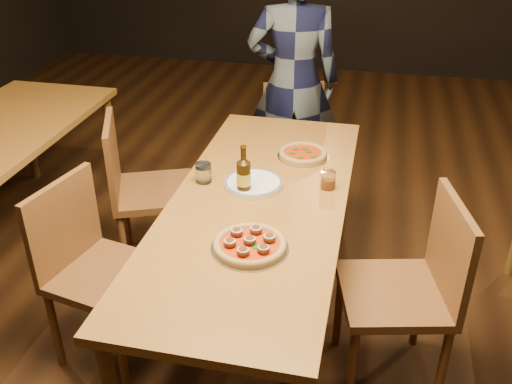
% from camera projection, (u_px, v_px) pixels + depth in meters
% --- Properties ---
extents(ground, '(9.00, 9.00, 0.00)m').
position_uv_depth(ground, '(258.00, 323.00, 3.00)').
color(ground, black).
extents(table_main, '(0.80, 2.00, 0.75)m').
position_uv_depth(table_main, '(258.00, 213.00, 2.67)').
color(table_main, brown).
rests_on(table_main, ground).
extents(chair_main_nw, '(0.52, 0.52, 0.94)m').
position_uv_depth(chair_main_nw, '(106.00, 274.00, 2.60)').
color(chair_main_nw, brown).
rests_on(chair_main_nw, ground).
extents(chair_main_sw, '(0.58, 0.58, 0.96)m').
position_uv_depth(chair_main_sw, '(154.00, 190.00, 3.27)').
color(chair_main_sw, brown).
rests_on(chair_main_sw, ground).
extents(chair_main_e, '(0.54, 0.54, 0.97)m').
position_uv_depth(chair_main_e, '(394.00, 292.00, 2.47)').
color(chair_main_e, brown).
rests_on(chair_main_e, ground).
extents(chair_end, '(0.52, 0.52, 0.88)m').
position_uv_depth(chair_end, '(296.00, 149.00, 3.84)').
color(chair_end, brown).
rests_on(chair_end, ground).
extents(pizza_meatball, '(0.32, 0.32, 0.06)m').
position_uv_depth(pizza_meatball, '(250.00, 244.00, 2.28)').
color(pizza_meatball, '#B7B7BF').
rests_on(pizza_meatball, table_main).
extents(pizza_margherita, '(0.27, 0.27, 0.04)m').
position_uv_depth(pizza_margherita, '(303.00, 154.00, 3.02)').
color(pizza_margherita, '#B7B7BF').
rests_on(pizza_margherita, table_main).
extents(plate_stack, '(0.28, 0.28, 0.03)m').
position_uv_depth(plate_stack, '(253.00, 184.00, 2.74)').
color(plate_stack, white).
rests_on(plate_stack, table_main).
extents(beer_bottle, '(0.07, 0.07, 0.24)m').
position_uv_depth(beer_bottle, '(244.00, 177.00, 2.64)').
color(beer_bottle, black).
rests_on(beer_bottle, table_main).
extents(water_glass, '(0.08, 0.08, 0.10)m').
position_uv_depth(water_glass, '(203.00, 173.00, 2.76)').
color(water_glass, white).
rests_on(water_glass, table_main).
extents(amber_glass, '(0.07, 0.07, 0.09)m').
position_uv_depth(amber_glass, '(328.00, 180.00, 2.71)').
color(amber_glass, '#9F4B12').
rests_on(amber_glass, table_main).
extents(diner, '(0.68, 0.51, 1.70)m').
position_uv_depth(diner, '(293.00, 83.00, 3.77)').
color(diner, black).
rests_on(diner, ground).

